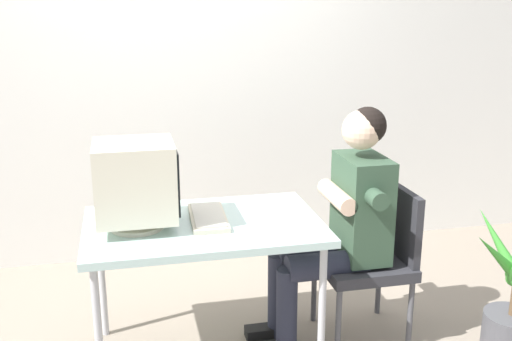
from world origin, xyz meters
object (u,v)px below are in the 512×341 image
desk (204,233)px  office_chair (374,253)px  crt_monitor (136,182)px  keyboard (208,217)px  person_seated (341,219)px

desk → office_chair: bearing=0.2°
crt_monitor → office_chair: (1.23, 0.00, -0.48)m
crt_monitor → office_chair: size_ratio=0.50×
keyboard → person_seated: size_ratio=0.32×
crt_monitor → keyboard: bearing=5.2°
crt_monitor → keyboard: size_ratio=1.03×
desk → crt_monitor: (-0.32, 0.00, 0.29)m
desk → crt_monitor: crt_monitor is taller
keyboard → person_seated: 0.70m
office_chair → person_seated: 0.29m
keyboard → person_seated: person_seated is taller
crt_monitor → keyboard: crt_monitor is taller
crt_monitor → person_seated: (1.04, 0.00, -0.27)m
crt_monitor → office_chair: 1.32m
crt_monitor → person_seated: size_ratio=0.33×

